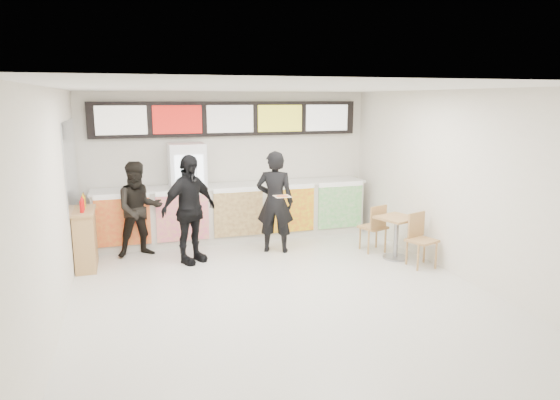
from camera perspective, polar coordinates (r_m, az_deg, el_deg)
name	(u,v)px	position (r m, az deg, el deg)	size (l,w,h in m)	color
floor	(280,292)	(7.61, -0.03, -10.52)	(7.00, 7.00, 0.00)	beige
ceiling	(280,88)	(7.06, -0.03, 12.70)	(7.00, 7.00, 0.00)	white
wall_back	(230,164)	(10.53, -5.76, 4.06)	(6.00, 6.00, 0.00)	silver
wall_left	(54,208)	(6.92, -24.46, -0.82)	(7.00, 7.00, 0.00)	silver
wall_right	(456,184)	(8.56, 19.51, 1.74)	(7.00, 7.00, 0.00)	silver
service_counter	(235,212)	(10.30, -5.20, -1.33)	(5.56, 0.77, 1.14)	silver
menu_board	(230,119)	(10.37, -5.77, 9.22)	(5.50, 0.14, 0.70)	black
drinks_fridge	(188,194)	(10.08, -10.46, 0.72)	(0.70, 0.67, 2.00)	white
mirror_panel	(71,164)	(9.29, -22.79, 3.78)	(0.01, 2.00, 1.50)	#B2B7BF
customer_main	(275,202)	(9.32, -0.58, -0.23)	(0.70, 0.46, 1.92)	black
customer_left	(139,209)	(9.45, -15.80, -1.02)	(0.85, 0.66, 1.75)	black
customer_mid	(189,209)	(8.83, -10.35, -1.07)	(1.12, 0.47, 1.92)	black
pizza_slice	(282,196)	(8.86, 0.26, 0.47)	(0.36, 0.36, 0.02)	beige
cafe_table	(396,230)	(9.24, 13.16, -3.33)	(0.92, 1.63, 0.92)	tan
condiment_ledge	(85,238)	(9.14, -21.34, -4.09)	(0.37, 0.91, 1.21)	tan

